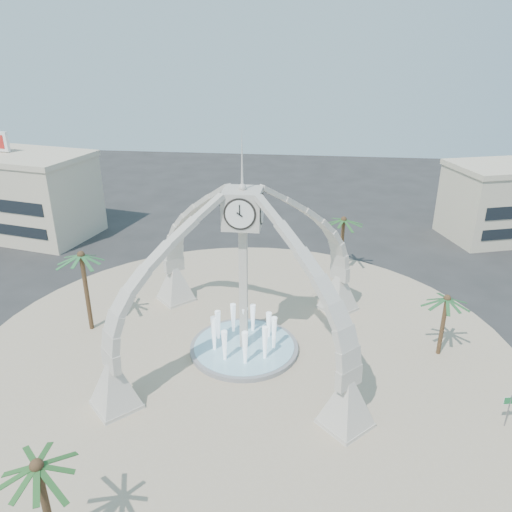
# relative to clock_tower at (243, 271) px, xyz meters

# --- Properties ---
(ground) EXTENTS (140.00, 140.00, 0.00)m
(ground) POSITION_rel_clock_tower_xyz_m (0.00, 0.00, -6.49)
(ground) COLOR #282828
(ground) RESTS_ON ground
(plaza) EXTENTS (40.00, 40.00, 0.06)m
(plaza) POSITION_rel_clock_tower_xyz_m (0.00, 0.00, -6.46)
(plaza) COLOR tan
(plaza) RESTS_ON ground
(clock_tower) EXTENTS (17.94, 17.94, 16.30)m
(clock_tower) POSITION_rel_clock_tower_xyz_m (0.00, 0.00, 0.00)
(clock_tower) COLOR #BBB3A6
(clock_tower) RESTS_ON ground
(fountain) EXTENTS (8.00, 8.00, 3.62)m
(fountain) POSITION_rel_clock_tower_xyz_m (0.00, 0.00, -6.20)
(fountain) COLOR gray
(fountain) RESTS_ON ground
(building_nw) EXTENTS (23.75, 13.73, 11.90)m
(building_nw) POSITION_rel_clock_tower_xyz_m (-32.00, 22.00, -1.66)
(building_nw) COLOR beige
(building_nw) RESTS_ON ground
(palm_east) EXTENTS (4.09, 4.09, 5.22)m
(palm_east) POSITION_rel_clock_tower_xyz_m (14.20, 1.23, -1.95)
(palm_east) COLOR brown
(palm_east) RESTS_ON ground
(palm_west) EXTENTS (3.84, 3.84, 7.11)m
(palm_west) POSITION_rel_clock_tower_xyz_m (-12.49, 1.57, -0.18)
(palm_west) COLOR brown
(palm_west) RESTS_ON ground
(palm_north) EXTENTS (4.12, 4.12, 6.28)m
(palm_north) POSITION_rel_clock_tower_xyz_m (7.54, 14.43, -0.96)
(palm_north) COLOR brown
(palm_north) RESTS_ON ground
(palm_south) EXTENTS (4.68, 4.68, 6.06)m
(palm_south) POSITION_rel_clock_tower_xyz_m (-6.01, -16.97, -1.19)
(palm_south) COLOR brown
(palm_south) RESTS_ON ground
(street_sign) EXTENTS (0.83, 0.18, 2.30)m
(street_sign) POSITION_rel_clock_tower_xyz_m (16.50, -6.09, -4.85)
(street_sign) COLOR slate
(street_sign) RESTS_ON ground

